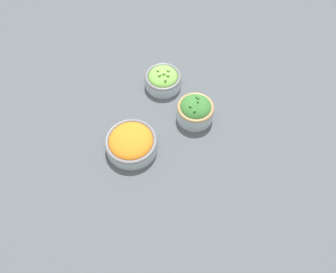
{
  "coord_description": "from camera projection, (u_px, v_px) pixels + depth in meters",
  "views": [
    {
      "loc": [
        -0.46,
        0.16,
        0.83
      ],
      "look_at": [
        0.0,
        0.0,
        0.03
      ],
      "focal_mm": 35.0,
      "sensor_mm": 36.0,
      "label": 1
    }
  ],
  "objects": [
    {
      "name": "ground_plane",
      "position": [
        168.0,
        142.0,
        0.96
      ],
      "size": [
        3.0,
        3.0,
        0.0
      ],
      "primitive_type": "plane",
      "color": "#4C5156"
    },
    {
      "name": "bowl_lettuce",
      "position": [
        163.0,
        79.0,
        1.05
      ],
      "size": [
        0.12,
        0.12,
        0.07
      ],
      "color": "#B2C1CC",
      "rests_on": "ground_plane"
    },
    {
      "name": "bowl_broccoli",
      "position": [
        195.0,
        110.0,
        0.98
      ],
      "size": [
        0.11,
        0.11,
        0.08
      ],
      "color": "#B2C1CC",
      "rests_on": "ground_plane"
    },
    {
      "name": "bowl_carrots",
      "position": [
        131.0,
        143.0,
        0.93
      ],
      "size": [
        0.15,
        0.15,
        0.06
      ],
      "color": "#B2C1CC",
      "rests_on": "ground_plane"
    }
  ]
}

